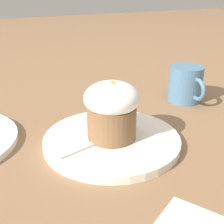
% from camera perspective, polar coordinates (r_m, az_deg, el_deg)
% --- Properties ---
extents(ground_plane, '(4.00, 4.00, 0.00)m').
position_cam_1_polar(ground_plane, '(0.59, -0.05, -5.85)').
color(ground_plane, '#846042').
extents(dessert_plate, '(0.26, 0.26, 0.02)m').
position_cam_1_polar(dessert_plate, '(0.59, -0.05, -5.21)').
color(dessert_plate, white).
rests_on(dessert_plate, ground_plane).
extents(carrot_cake, '(0.10, 0.10, 0.11)m').
position_cam_1_polar(carrot_cake, '(0.56, 0.00, 0.60)').
color(carrot_cake, brown).
rests_on(carrot_cake, dessert_plate).
extents(spoon, '(0.06, 0.13, 0.01)m').
position_cam_1_polar(spoon, '(0.57, -1.61, -4.98)').
color(spoon, silver).
rests_on(spoon, dessert_plate).
extents(coffee_cup, '(0.12, 0.08, 0.09)m').
position_cam_1_polar(coffee_cup, '(0.80, 13.38, 4.99)').
color(coffee_cup, teal).
rests_on(coffee_cup, ground_plane).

